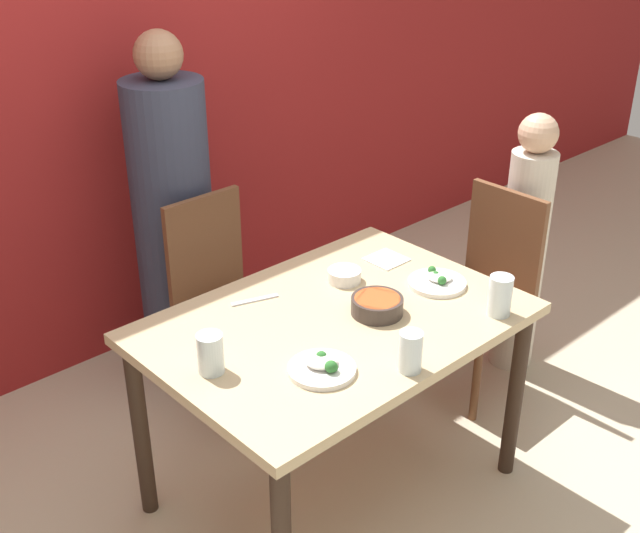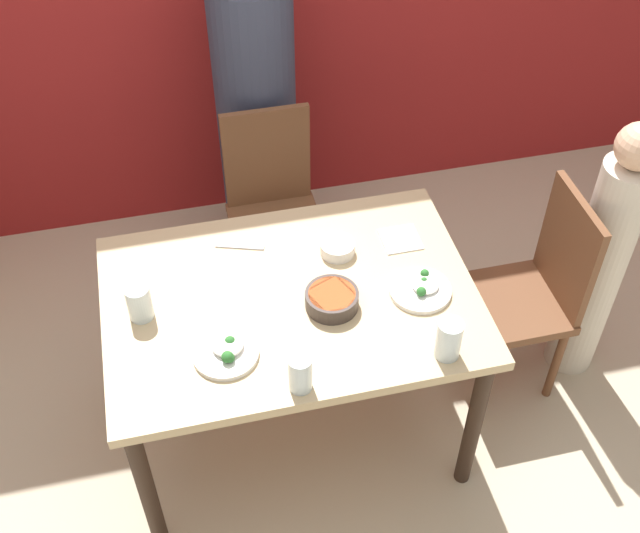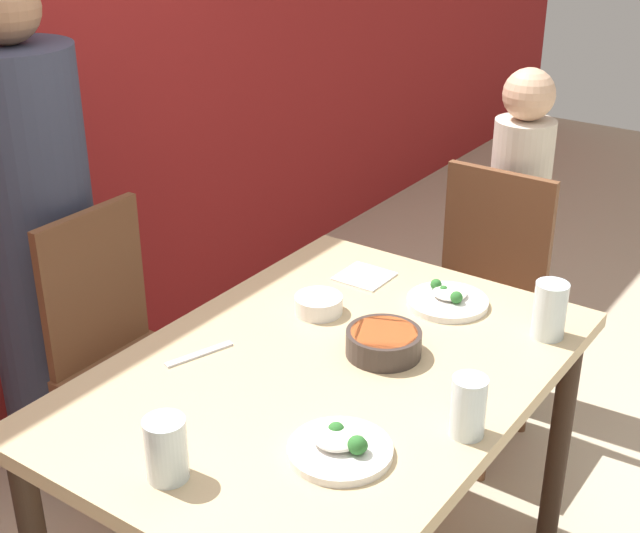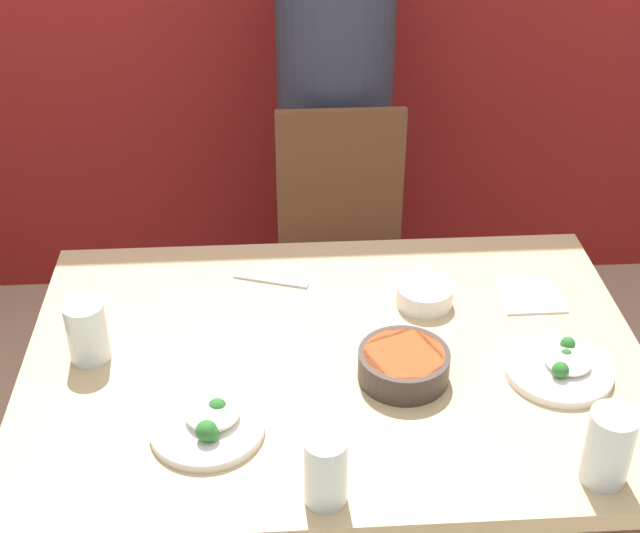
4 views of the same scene
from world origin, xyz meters
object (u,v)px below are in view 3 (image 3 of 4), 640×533
Objects in this scene: chair_adult_spot at (126,353)px; person_child at (513,250)px; plate_rice_adult at (341,446)px; glass_water_tall at (166,449)px; person_adult at (41,257)px; bowl_curry at (384,342)px; chair_child_spot at (477,303)px.

chair_adult_spot is 1.39m from person_child.
person_child is 5.77× the size of plate_rice_adult.
glass_water_tall reaches higher than plate_rice_adult.
glass_water_tall is at bearing -117.93° from person_adult.
person_child is at bearing 10.25° from plate_rice_adult.
plate_rice_adult is (-0.34, -1.35, 0.06)m from person_adult.
bowl_curry is 0.65m from glass_water_tall.
person_adult is at bearing 62.07° from glass_water_tall.
chair_child_spot is 0.75× the size of person_child.
chair_child_spot is 4.34× the size of plate_rice_adult.
chair_child_spot is at bearing 180.00° from person_child.
chair_adult_spot is at bearing 71.47° from plate_rice_adult.
chair_child_spot is 1.54m from glass_water_tall.
bowl_curry reaches higher than plate_rice_adult.
plate_rice_adult is (-0.38, -0.13, -0.02)m from bowl_curry.
chair_adult_spot is at bearing -128.90° from chair_child_spot.
chair_adult_spot reaches higher than glass_water_tall.
chair_child_spot is at bearing 9.41° from bowl_curry.
glass_water_tall is (-0.26, 0.23, 0.05)m from plate_rice_adult.
bowl_curry is at bearing -80.59° from chair_child_spot.
chair_child_spot is 1.43m from person_adult.
person_child is 1.78m from glass_water_tall.
bowl_curry is (0.05, -0.87, 0.31)m from chair_adult_spot.
person_child is 1.16m from bowl_curry.
person_child is (1.18, -0.73, 0.10)m from chair_adult_spot.
chair_child_spot is 0.92m from bowl_curry.
chair_adult_spot is 0.75× the size of person_child.
person_adult is at bearing 92.19° from bowl_curry.
plate_rice_adult is (-1.51, -0.27, 0.20)m from person_child.
chair_child_spot is at bearing -38.90° from chair_adult_spot.
bowl_curry is (0.05, -1.22, 0.08)m from person_adult.
plate_rice_adult is at bearing -169.75° from person_child.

